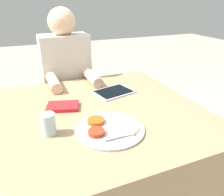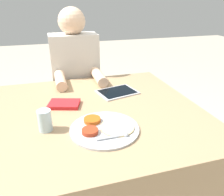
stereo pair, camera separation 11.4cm
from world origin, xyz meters
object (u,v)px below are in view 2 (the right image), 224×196
at_px(thali_tray, 104,128).
at_px(person_diner, 77,91).
at_px(tablet_device, 117,92).
at_px(drinking_glass, 45,120).
at_px(red_notebook, 64,104).

relative_size(thali_tray, person_diner, 0.26).
height_order(thali_tray, tablet_device, thali_tray).
xyz_separation_m(tablet_device, person_diner, (-0.20, 0.46, -0.15)).
distance_m(thali_tray, tablet_device, 0.43).
height_order(thali_tray, person_diner, person_diner).
bearing_deg(drinking_glass, person_diner, 72.94).
bearing_deg(red_notebook, person_diner, 75.93).
distance_m(red_notebook, person_diner, 0.59).
bearing_deg(person_diner, tablet_device, -66.80).
xyz_separation_m(person_diner, drinking_glass, (-0.24, -0.77, 0.20)).
xyz_separation_m(thali_tray, person_diner, (-0.01, 0.84, -0.16)).
bearing_deg(red_notebook, tablet_device, 15.45).
bearing_deg(tablet_device, drinking_glass, -143.98).
distance_m(thali_tray, drinking_glass, 0.26).
xyz_separation_m(thali_tray, red_notebook, (-0.15, 0.29, 0.00)).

